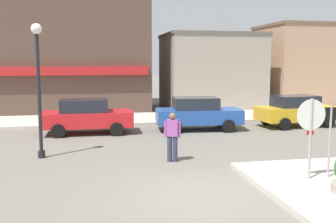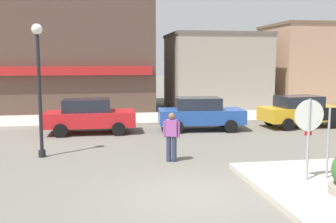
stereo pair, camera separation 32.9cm
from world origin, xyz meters
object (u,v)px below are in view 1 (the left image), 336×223
at_px(stop_sign, 311,128).
at_px(parked_car_nearest, 87,116).
at_px(parked_car_second, 198,113).
at_px(lamp_post, 38,70).
at_px(pedestrian_crossing_near, 172,135).
at_px(one_way_sign, 330,134).
at_px(parked_car_third, 297,110).

xyz_separation_m(stop_sign, parked_car_nearest, (-5.88, 8.64, -0.71)).
bearing_deg(parked_car_second, lamp_post, -147.43).
distance_m(stop_sign, pedestrian_crossing_near, 4.36).
xyz_separation_m(one_way_sign, lamp_post, (-7.96, 4.31, 1.63)).
height_order(lamp_post, pedestrian_crossing_near, lamp_post).
relative_size(parked_car_nearest, pedestrian_crossing_near, 2.49).
bearing_deg(parked_car_third, pedestrian_crossing_near, -143.13).
height_order(parked_car_second, parked_car_third, same).
relative_size(parked_car_second, parked_car_third, 1.00).
bearing_deg(stop_sign, lamp_post, 149.42).
height_order(one_way_sign, parked_car_nearest, one_way_sign).
bearing_deg(stop_sign, parked_car_second, 94.73).
xyz_separation_m(one_way_sign, parked_car_second, (-1.31, 8.56, -0.52)).
relative_size(parked_car_second, pedestrian_crossing_near, 2.56).
height_order(stop_sign, parked_car_nearest, stop_sign).
xyz_separation_m(parked_car_third, pedestrian_crossing_near, (-7.52, -5.64, 0.06)).
height_order(parked_car_nearest, parked_car_second, same).
bearing_deg(one_way_sign, parked_car_third, 66.03).
bearing_deg(stop_sign, pedestrian_crossing_near, 135.86).
xyz_separation_m(stop_sign, pedestrian_crossing_near, (-3.10, 3.00, -0.65)).
bearing_deg(parked_car_second, pedestrian_crossing_near, -113.10).
relative_size(parked_car_nearest, parked_car_second, 0.97).
relative_size(parked_car_third, pedestrian_crossing_near, 2.57).
bearing_deg(lamp_post, stop_sign, -30.58).
bearing_deg(parked_car_third, one_way_sign, -113.97).
distance_m(parked_car_nearest, parked_car_third, 10.30).
bearing_deg(parked_car_nearest, lamp_post, -109.06).
bearing_deg(parked_car_second, stop_sign, -85.27).
bearing_deg(one_way_sign, parked_car_nearest, 126.95).
bearing_deg(parked_car_third, parked_car_nearest, -179.99).
bearing_deg(parked_car_nearest, one_way_sign, -53.05).
relative_size(stop_sign, lamp_post, 0.51).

